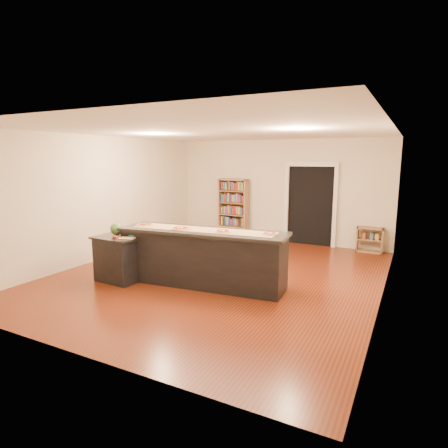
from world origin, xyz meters
The scene contains 16 objects.
room centered at (0.00, 0.00, 1.40)m, with size 6.00×7.00×2.80m.
doorway centered at (0.90, 3.46, 1.20)m, with size 1.40×0.09×2.21m.
kitchen_island centered at (-0.01, -0.64, 0.51)m, with size 3.10×0.84×1.02m.
side_counter centered at (-1.53, -1.18, 0.43)m, with size 0.87×0.63×0.86m.
bookshelf centered at (-1.29, 3.30, 0.86)m, with size 0.86×0.31×1.72m, color #9F724D.
low_shelf centered at (2.45, 3.32, 0.31)m, with size 0.63×0.27×0.63m, color #9F724D.
waste_bin centered at (-0.21, 3.25, 0.15)m, with size 0.21×0.21×0.31m, color #618CD9.
kraft_paper centered at (-0.01, -0.62, 1.02)m, with size 2.69×0.48×0.00m, color #A47C54.
watermelon centered at (-1.63, -1.09, 0.98)m, with size 0.24×0.24×0.24m, color #144214.
cutting_board centered at (-1.24, -1.26, 0.87)m, with size 0.28×0.19×0.02m, color tan.
package_red centered at (-1.43, -1.32, 0.88)m, with size 0.11×0.08×0.04m, color maroon.
package_teal centered at (-1.24, -1.12, 0.88)m, with size 0.13×0.13×0.05m, color #195966.
pizza_a centered at (-1.24, -0.73, 1.04)m, with size 0.31×0.31×0.02m.
pizza_b centered at (-0.41, -0.73, 1.04)m, with size 0.35×0.35×0.02m.
pizza_c centered at (0.41, -0.64, 1.04)m, with size 0.29×0.29×0.02m.
pizza_d centered at (1.22, -0.46, 1.04)m, with size 0.29×0.29×0.02m.
Camera 1 is at (3.38, -6.36, 2.30)m, focal length 30.00 mm.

